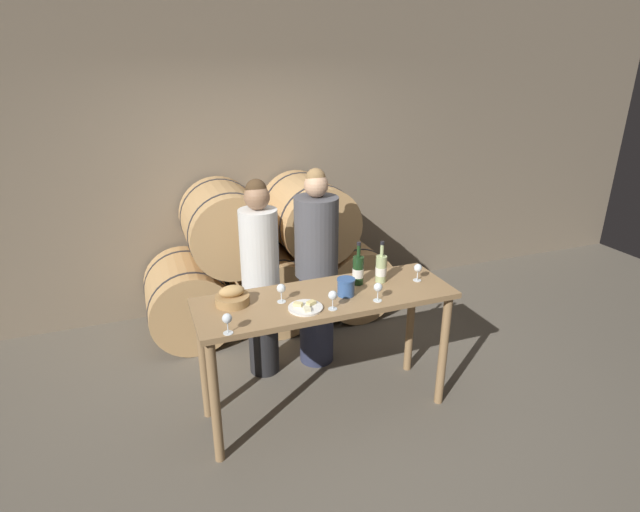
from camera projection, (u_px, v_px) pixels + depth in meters
name	position (u px, v px, depth m)	size (l,w,h in m)	color
ground_plane	(326.00, 408.00, 3.77)	(10.00, 10.00, 0.00)	#665E51
stone_wall_back	(251.00, 152.00, 4.96)	(10.00, 0.12, 3.20)	#7F705B
barrel_stack	(270.00, 261.00, 4.83)	(2.37, 0.87, 1.42)	tan
tasting_table	(326.00, 314.00, 3.48)	(1.80, 0.59, 0.94)	#99754C
person_left	(261.00, 278.00, 3.93)	(0.30, 0.30, 1.64)	#232326
person_right	(316.00, 269.00, 4.08)	(0.35, 0.35, 1.69)	#2D334C
wine_bottle_red	(358.00, 270.00, 3.57)	(0.08, 0.08, 0.32)	#193819
wine_bottle_white	(381.00, 269.00, 3.61)	(0.08, 0.08, 0.31)	#ADBC7F
blue_crock	(346.00, 286.00, 3.41)	(0.13, 0.13, 0.12)	#335693
bread_basket	(232.00, 297.00, 3.29)	(0.23, 0.23, 0.13)	#A87F4C
cheese_plate	(305.00, 307.00, 3.24)	(0.23, 0.23, 0.04)	white
wine_glass_far_left	(227.00, 319.00, 2.92)	(0.06, 0.06, 0.13)	white
wine_glass_left	(281.00, 289.00, 3.30)	(0.06, 0.06, 0.13)	white
wine_glass_center	(333.00, 296.00, 3.21)	(0.06, 0.06, 0.13)	white
wine_glass_right	(378.00, 288.00, 3.32)	(0.06, 0.06, 0.13)	white
wine_glass_far_right	(418.00, 269.00, 3.62)	(0.06, 0.06, 0.13)	white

